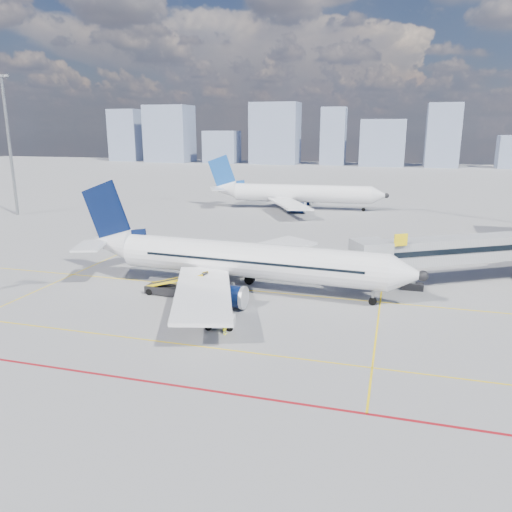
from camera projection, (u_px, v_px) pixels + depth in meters
The scene contains 11 objects.
ground at pixel (213, 317), 43.90m from camera, with size 420.00×420.00×0.00m, color gray.
apron_markings at pixel (190, 333), 40.41m from camera, with size 90.00×35.12×0.01m.
jet_bridge at pixel (478, 249), 52.52m from camera, with size 23.55×15.78×6.30m.
floodlight_mast_nw at pixel (9, 142), 92.29m from camera, with size 3.20×0.61×25.45m.
distant_skyline at pixel (333, 136), 221.63m from camera, with size 242.63×15.76×31.23m.
main_aircraft at pixel (235, 260), 50.48m from camera, with size 36.59×31.86×10.79m.
second_aircraft at pixel (294, 193), 101.34m from camera, with size 36.86×32.09×10.85m.
baggage_tug at pixel (219, 319), 41.35m from camera, with size 2.63×1.85×1.69m.
cargo_dolly at pixel (202, 310), 42.91m from camera, with size 3.38×1.82×1.77m.
belt_loader at pixel (170, 288), 49.59m from camera, with size 6.63×2.05×2.68m.
ramp_worker at pixel (225, 323), 40.10m from camera, with size 0.68×0.45×1.86m, color #FCFF1A.
Camera 1 is at (14.83, -38.59, 16.15)m, focal length 35.00 mm.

